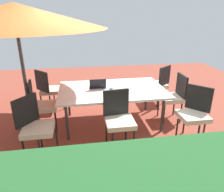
# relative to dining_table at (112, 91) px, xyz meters

# --- Properties ---
(ground_plane) EXTENTS (10.00, 10.00, 0.02)m
(ground_plane) POSITION_rel_dining_table_xyz_m (0.00, 0.00, -0.72)
(ground_plane) COLOR brown
(dining_table) EXTENTS (2.06, 1.29, 0.75)m
(dining_table) POSITION_rel_dining_table_xyz_m (0.00, 0.00, 0.00)
(dining_table) COLOR white
(dining_table) RESTS_ON ground_plane
(patio_umbrella) EXTENTS (3.04, 3.04, 2.30)m
(patio_umbrella) POSITION_rel_dining_table_xyz_m (1.60, -0.02, 1.38)
(patio_umbrella) COLOR #4C4C4C
(patio_umbrella) RESTS_ON ground_plane
(chair_northeast) EXTENTS (0.58, 0.58, 0.98)m
(chair_northeast) POSITION_rel_dining_table_xyz_m (1.33, 0.86, -0.15)
(chair_northeast) COLOR beige
(chair_northeast) RESTS_ON ground_plane
(chair_north) EXTENTS (0.48, 0.49, 0.98)m
(chair_north) POSITION_rel_dining_table_xyz_m (0.02, 0.82, -0.15)
(chair_north) COLOR beige
(chair_north) RESTS_ON ground_plane
(chair_southwest) EXTENTS (0.58, 0.58, 0.98)m
(chair_southwest) POSITION_rel_dining_table_xyz_m (-1.29, -0.81, -0.15)
(chair_southwest) COLOR beige
(chair_southwest) RESTS_ON ground_plane
(chair_east) EXTENTS (0.48, 0.47, 0.98)m
(chair_east) POSITION_rel_dining_table_xyz_m (1.37, 0.05, -0.15)
(chair_east) COLOR beige
(chair_east) RESTS_ON ground_plane
(chair_west) EXTENTS (0.47, 0.46, 0.98)m
(chair_west) POSITION_rel_dining_table_xyz_m (-1.29, 0.03, -0.15)
(chair_west) COLOR beige
(chair_west) RESTS_ON ground_plane
(chair_northwest) EXTENTS (0.59, 0.59, 0.98)m
(chair_northwest) POSITION_rel_dining_table_xyz_m (-1.31, 0.83, -0.15)
(chair_northwest) COLOR beige
(chair_northwest) RESTS_ON ground_plane
(chair_southeast) EXTENTS (0.59, 0.59, 0.98)m
(chair_southeast) POSITION_rel_dining_table_xyz_m (1.32, -0.82, -0.15)
(chair_southeast) COLOR beige
(chair_southeast) RESTS_ON ground_plane
(laptop) EXTENTS (0.32, 0.25, 0.21)m
(laptop) POSITION_rel_dining_table_xyz_m (0.28, -0.07, 0.09)
(laptop) COLOR gray
(laptop) RESTS_ON dining_table
(cup) EXTENTS (0.07, 0.07, 0.11)m
(cup) POSITION_rel_dining_table_xyz_m (0.06, 0.27, 0.10)
(cup) COLOR #334C99
(cup) RESTS_ON dining_table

